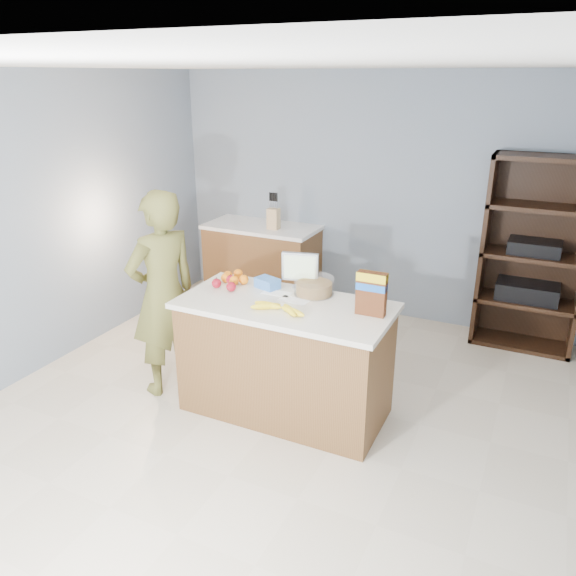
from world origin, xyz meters
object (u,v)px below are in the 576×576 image
at_px(shelving_unit, 533,258).
at_px(person, 163,294).
at_px(cereal_box, 372,290).
at_px(counter_peninsula, 285,362).
at_px(tv, 300,268).

xyz_separation_m(shelving_unit, person, (-2.56, -2.15, -0.03)).
relative_size(person, cereal_box, 5.41).
xyz_separation_m(counter_peninsula, tv, (-0.03, 0.33, 0.64)).
bearing_deg(person, tv, 135.28).
bearing_deg(shelving_unit, person, -140.05).
height_order(shelving_unit, person, shelving_unit).
height_order(counter_peninsula, tv, tv).
bearing_deg(counter_peninsula, person, -174.39).
distance_m(shelving_unit, cereal_box, 2.20).
bearing_deg(tv, shelving_unit, 47.37).
height_order(counter_peninsula, cereal_box, cereal_box).
distance_m(person, tv, 1.10).
relative_size(shelving_unit, cereal_box, 5.87).
bearing_deg(person, shelving_unit, 151.60).
bearing_deg(cereal_box, person, -174.13).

